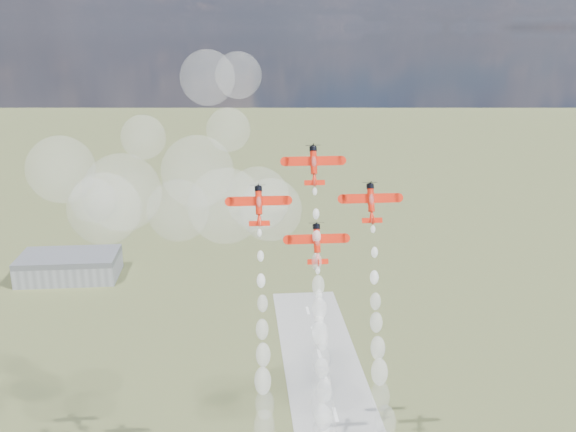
% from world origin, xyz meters
% --- Properties ---
extents(hangar, '(50.00, 28.00, 13.00)m').
position_xyz_m(hangar, '(-120.00, 180.00, 6.50)').
color(hangar, gray).
rests_on(hangar, ground).
extents(plane_lead, '(12.65, 6.11, 8.49)m').
position_xyz_m(plane_lead, '(-14.49, 4.74, 97.17)').
color(plane_lead, red).
rests_on(plane_lead, ground).
extents(plane_left, '(12.65, 6.11, 8.49)m').
position_xyz_m(plane_left, '(-26.86, 1.17, 89.28)').
color(plane_left, red).
rests_on(plane_left, ground).
extents(plane_right, '(12.65, 6.11, 8.49)m').
position_xyz_m(plane_right, '(-2.12, 1.17, 89.28)').
color(plane_right, red).
rests_on(plane_right, ground).
extents(plane_slot, '(12.65, 6.11, 8.49)m').
position_xyz_m(plane_slot, '(-14.49, -2.41, 81.39)').
color(plane_slot, red).
rests_on(plane_slot, ground).
extents(smoke_trail_lead, '(5.21, 23.68, 50.45)m').
position_xyz_m(smoke_trail_lead, '(-14.65, -14.21, 54.74)').
color(smoke_trail_lead, white).
rests_on(smoke_trail_lead, plane_lead).
extents(smoke_trail_left, '(5.91, 23.53, 49.33)m').
position_xyz_m(smoke_trail_left, '(-26.96, -18.02, 47.10)').
color(smoke_trail_left, white).
rests_on(smoke_trail_left, plane_left).
extents(smoke_trail_right, '(5.90, 24.87, 49.55)m').
position_xyz_m(smoke_trail_right, '(-2.16, -18.17, 47.03)').
color(smoke_trail_right, white).
rests_on(smoke_trail_right, plane_right).
extents(drifted_smoke_cloud, '(63.61, 40.41, 51.25)m').
position_xyz_m(drifted_smoke_cloud, '(-45.50, 27.02, 87.82)').
color(drifted_smoke_cloud, white).
rests_on(drifted_smoke_cloud, ground).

